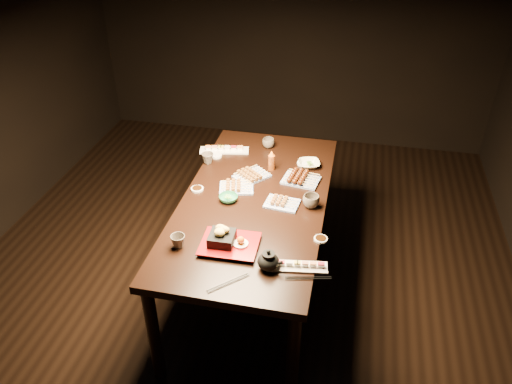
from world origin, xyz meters
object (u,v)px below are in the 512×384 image
at_px(dining_table, 254,245).
at_px(yakitori_plate_left, 252,174).
at_px(teacup_far_left, 208,158).
at_px(yakitori_plate_center, 236,185).
at_px(sushi_platter_near, 297,265).
at_px(teacup_far_right, 268,143).
at_px(condiment_bottle, 272,160).
at_px(teapot, 268,259).
at_px(sushi_platter_far, 224,148).
at_px(teacup_mid_right, 311,201).
at_px(yakitori_plate_right, 282,201).
at_px(edamame_bowl_green, 228,198).
at_px(tempura_tray, 229,238).
at_px(edamame_bowl_cream, 309,164).
at_px(teacup_near_left, 178,241).

height_order(dining_table, yakitori_plate_left, yakitori_plate_left).
bearing_deg(teacup_far_left, yakitori_plate_center, -45.51).
relative_size(sushi_platter_near, teacup_far_left, 3.85).
xyz_separation_m(teacup_far_right, condiment_bottle, (0.08, -0.31, 0.04)).
bearing_deg(teacup_far_right, teapot, -79.11).
bearing_deg(teacup_far_right, sushi_platter_far, -157.70).
distance_m(sushi_platter_far, teacup_far_left, 0.21).
height_order(yakitori_plate_center, teacup_far_left, teacup_far_left).
xyz_separation_m(yakitori_plate_left, teapot, (0.28, -0.87, 0.03)).
relative_size(teacup_mid_right, condiment_bottle, 0.70).
relative_size(yakitori_plate_center, teacup_mid_right, 2.13).
relative_size(dining_table, teacup_mid_right, 17.54).
bearing_deg(teapot, yakitori_plate_center, 124.28).
bearing_deg(teacup_far_left, yakitori_plate_right, -33.52).
xyz_separation_m(edamame_bowl_green, teacup_far_left, (-0.26, 0.43, 0.02)).
xyz_separation_m(yakitori_plate_left, condiment_bottle, (0.11, 0.13, 0.04)).
relative_size(sushi_platter_far, yakitori_plate_right, 1.73).
bearing_deg(tempura_tray, sushi_platter_near, -14.59).
distance_m(yakitori_plate_left, teacup_far_right, 0.44).
bearing_deg(sushi_platter_far, edamame_bowl_cream, 160.83).
distance_m(dining_table, teacup_far_right, 0.81).
height_order(yakitori_plate_center, yakitori_plate_right, yakitori_plate_center).
bearing_deg(edamame_bowl_cream, yakitori_plate_left, -147.83).
distance_m(sushi_platter_near, teacup_far_left, 1.23).
relative_size(yakitori_plate_right, teacup_mid_right, 2.01).
bearing_deg(yakitori_plate_left, tempura_tray, -136.98).
height_order(edamame_bowl_cream, teapot, teapot).
relative_size(sushi_platter_near, sushi_platter_far, 0.89).
height_order(tempura_tray, teacup_mid_right, tempura_tray).
bearing_deg(yakitori_plate_center, sushi_platter_near, -66.53).
relative_size(sushi_platter_near, yakitori_plate_right, 1.54).
relative_size(dining_table, teacup_far_right, 20.09).
xyz_separation_m(teacup_mid_right, teacup_far_right, (-0.40, 0.70, -0.01)).
relative_size(edamame_bowl_green, teacup_near_left, 1.46).
bearing_deg(sushi_platter_far, sushi_platter_near, 110.33).
distance_m(yakitori_plate_center, yakitori_plate_left, 0.18).
relative_size(edamame_bowl_cream, teapot, 1.08).
bearing_deg(teacup_far_left, condiment_bottle, 1.05).
xyz_separation_m(yakitori_plate_center, teapot, (0.35, -0.70, 0.03)).
relative_size(tempura_tray, teacup_mid_right, 3.10).
height_order(yakitori_plate_left, edamame_bowl_cream, yakitori_plate_left).
bearing_deg(yakitori_plate_right, dining_table, 178.94).
height_order(edamame_bowl_cream, condiment_bottle, condiment_bottle).
bearing_deg(edamame_bowl_green, condiment_bottle, 66.11).
bearing_deg(teacup_far_right, sushi_platter_near, -72.55).
bearing_deg(condiment_bottle, yakitori_plate_center, -121.22).
bearing_deg(yakitori_plate_left, sushi_platter_near, -112.64).
bearing_deg(yakitori_plate_center, condiment_bottle, 45.70).
height_order(dining_table, edamame_bowl_cream, edamame_bowl_cream).
bearing_deg(teacup_far_right, teacup_far_left, -139.53).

